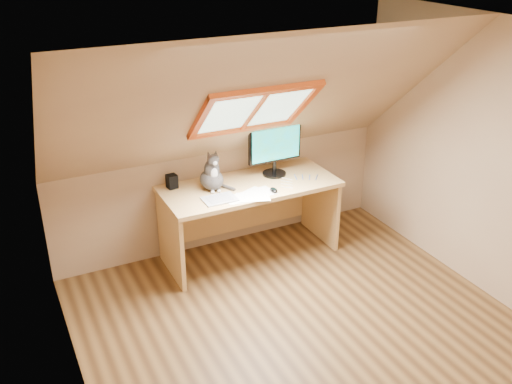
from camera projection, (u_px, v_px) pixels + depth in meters
ground at (311, 337)px, 4.62m from camera, size 3.50×3.50×0.00m
room_shell at (326, 179)px, 3.94m from camera, size 3.52×3.52×2.41m
desk at (247, 203)px, 5.61m from camera, size 1.70×0.74×0.78m
monitor at (275, 147)px, 5.54m from camera, size 0.55×0.23×0.51m
cat at (212, 175)px, 5.30m from camera, size 0.22×0.27×0.40m
desk_speaker at (172, 181)px, 5.35m from camera, size 0.10×0.10×0.13m
graphics_tablet at (220, 199)px, 5.14m from camera, size 0.30×0.22×0.01m
mouse at (274, 190)px, 5.30m from camera, size 0.07×0.11×0.03m
papers at (252, 196)px, 5.20m from camera, size 0.35×0.30×0.01m
cables at (299, 179)px, 5.55m from camera, size 0.51×0.26×0.01m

